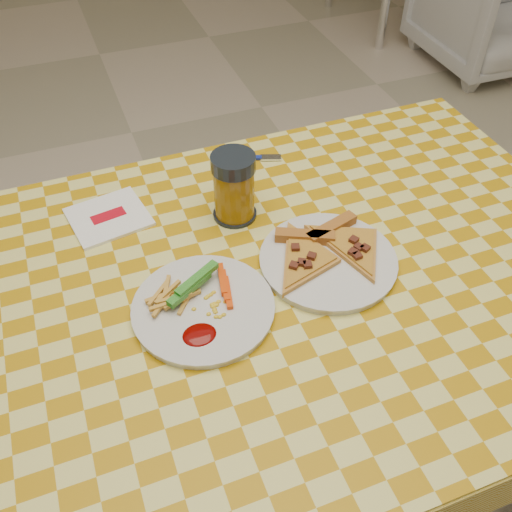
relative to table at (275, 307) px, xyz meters
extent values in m
plane|color=beige|center=(0.00, 0.00, -0.68)|extent=(8.00, 8.00, 0.00)
cylinder|color=silver|center=(-0.54, 0.34, -0.33)|extent=(0.06, 0.06, 0.71)
cylinder|color=silver|center=(0.54, 0.34, -0.33)|extent=(0.06, 0.06, 0.71)
cube|color=brown|center=(0.00, 0.00, 0.05)|extent=(1.20, 0.80, 0.04)
cylinder|color=silver|center=(-0.14, -0.02, 0.08)|extent=(0.29, 0.29, 0.01)
cylinder|color=silver|center=(0.10, 0.00, 0.08)|extent=(0.31, 0.31, 0.01)
cube|color=#0F6213|center=(-0.15, 0.01, 0.11)|extent=(0.10, 0.07, 0.02)
cube|color=#EB440A|center=(-0.09, 0.00, 0.09)|extent=(0.06, 0.08, 0.01)
ellipsoid|color=#670402|center=(-0.16, -0.08, 0.09)|extent=(0.06, 0.05, 0.01)
cube|color=#AF6127|center=(0.08, 0.06, 0.10)|extent=(0.11, 0.07, 0.02)
cube|color=#AF6127|center=(0.14, 0.06, 0.10)|extent=(0.11, 0.05, 0.02)
cylinder|color=black|center=(-0.01, 0.19, 0.08)|extent=(0.09, 0.09, 0.01)
cylinder|color=#865C0E|center=(-0.01, 0.19, 0.13)|extent=(0.08, 0.08, 0.11)
cylinder|color=black|center=(-0.01, 0.19, 0.20)|extent=(0.08, 0.08, 0.03)
cube|color=white|center=(-0.25, 0.27, 0.08)|extent=(0.17, 0.16, 0.01)
cube|color=red|center=(-0.25, 0.27, 0.08)|extent=(0.07, 0.04, 0.00)
cube|color=navy|center=(0.06, 0.37, 0.08)|extent=(0.10, 0.05, 0.01)
cube|color=silver|center=(0.13, 0.34, 0.08)|extent=(0.05, 0.03, 0.00)
camera|label=1|loc=(-0.28, -0.63, 0.81)|focal=40.00mm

